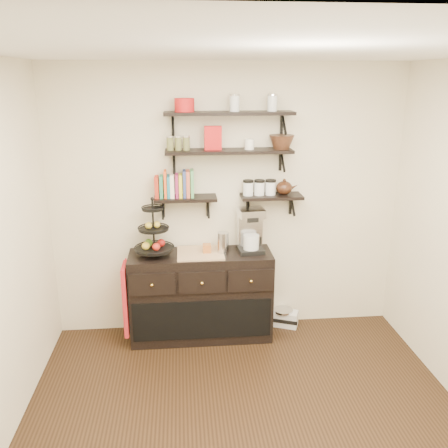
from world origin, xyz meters
The scene contains 21 objects.
floor centered at (0.00, 0.00, 0.00)m, with size 3.50×3.50×0.00m, color black.
ceiling centered at (0.00, 0.00, 2.70)m, with size 3.50×3.50×0.02m, color white.
back_wall centered at (0.00, 1.75, 1.35)m, with size 3.50×0.02×2.70m, color beige.
shelf_top centered at (0.00, 1.62, 2.23)m, with size 1.20×0.27×0.23m.
shelf_mid centered at (0.00, 1.62, 1.88)m, with size 1.20×0.27×0.23m.
shelf_low_left centered at (-0.42, 1.63, 1.43)m, with size 0.60×0.25×0.23m.
shelf_low_right centered at (0.42, 1.63, 1.43)m, with size 0.60×0.25×0.23m.
cookbooks centered at (-0.51, 1.63, 1.56)m, with size 0.36×0.15×0.26m.
glass_canisters centered at (0.30, 1.63, 1.51)m, with size 0.32×0.10×0.13m.
sideboard centered at (-0.29, 1.51, 0.45)m, with size 1.40×0.50×0.92m.
fruit_stand centered at (-0.73, 1.52, 1.09)m, with size 0.38×0.38×0.55m.
candle centered at (-0.22, 1.51, 0.96)m, with size 0.08×0.08×0.08m, color #A45926.
coffee_maker centered at (0.21, 1.55, 1.11)m, with size 0.26×0.26×0.44m.
thermal_carafe centered at (-0.07, 1.49, 1.01)m, with size 0.11×0.11×0.22m, color silver.
apron centered at (-1.02, 1.41, 0.50)m, with size 0.04×0.30×0.70m, color #AE2012.
radio centered at (0.59, 1.65, 0.09)m, with size 0.34×0.27×0.19m.
recipe_box centered at (-0.15, 1.61, 2.01)m, with size 0.16×0.06×0.22m, color red.
walnut_bowl centered at (0.50, 1.61, 1.96)m, with size 0.24×0.24×0.13m, color black, non-canonical shape.
ramekins centered at (0.19, 1.61, 1.95)m, with size 0.09×0.09×0.10m, color white.
teapot centered at (0.55, 1.63, 1.53)m, with size 0.21×0.16×0.16m, color black, non-canonical shape.
red_pot centered at (-0.41, 1.61, 2.31)m, with size 0.18×0.18×0.12m, color red.
Camera 1 is at (-0.46, -2.83, 2.55)m, focal length 38.00 mm.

